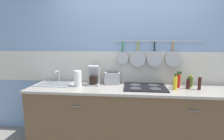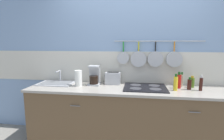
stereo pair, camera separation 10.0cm
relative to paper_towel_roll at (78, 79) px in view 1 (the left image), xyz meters
The scene contains 14 objects.
wall_back 0.94m from the paper_towel_roll, 23.14° to the left, with size 7.20×0.15×2.60m.
cabinet_base 1.02m from the paper_towel_roll, ahead, with size 3.08×0.65×0.86m.
countertop 0.85m from the paper_towel_roll, ahead, with size 3.12×0.67×0.03m.
sink_basin 0.44m from the paper_towel_roll, 165.45° to the left, with size 0.56×0.40×0.20m.
paper_towel_roll is the anchor object (origin of this frame).
coffee_maker 0.25m from the paper_towel_roll, 28.11° to the left, with size 0.19×0.18×0.31m.
toaster 0.55m from the paper_towel_roll, 21.94° to the left, with size 0.25×0.15×0.19m.
cooktop 1.02m from the paper_towel_roll, ahead, with size 0.62×0.53×0.01m.
bottle_sesame_oil 1.43m from the paper_towel_roll, ahead, with size 0.06×0.06×0.24m.
bottle_olive_oil 1.50m from the paper_towel_roll, ahead, with size 0.06×0.06×0.24m.
bottle_dish_soap 1.58m from the paper_towel_roll, ahead, with size 0.05×0.05×0.22m.
bottle_vinegar 1.63m from the paper_towel_roll, ahead, with size 0.06×0.06×0.18m.
bottle_cooking_wine 1.71m from the paper_towel_roll, ahead, with size 0.07×0.07×0.17m.
bottle_hot_sauce 1.77m from the paper_towel_roll, ahead, with size 0.05×0.05×0.22m.
Camera 1 is at (-0.05, -2.52, 1.57)m, focal length 28.00 mm.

